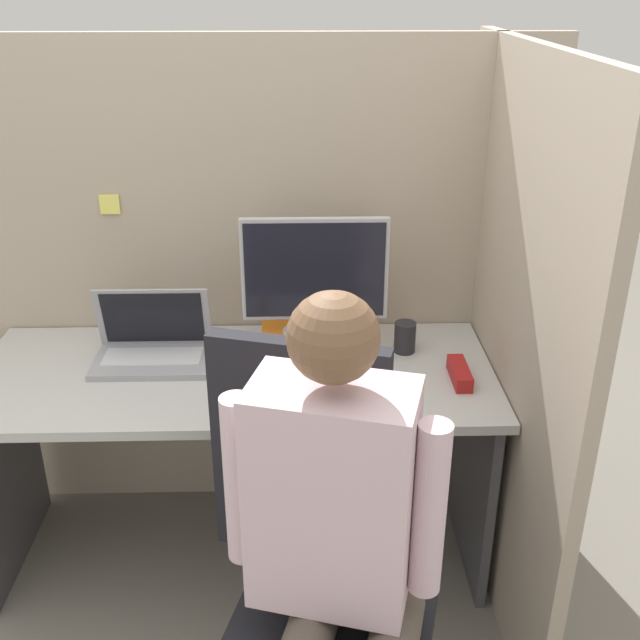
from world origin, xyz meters
name	(u,v)px	position (x,y,z in m)	size (l,w,h in m)	color
ground_plane	(237,625)	(0.00, 0.00, 0.00)	(12.00, 12.00, 0.00)	slate
cubicle_panel_back	(240,291)	(0.00, 0.69, 0.84)	(2.12, 0.05, 1.69)	tan
cubicle_panel_right	(510,343)	(0.83, 0.27, 0.84)	(0.04, 1.30, 1.69)	tan
desk	(237,417)	(0.00, 0.33, 0.56)	(1.62, 0.66, 0.72)	#B7B7B2
paper_box	(315,342)	(0.25, 0.47, 0.75)	(0.35, 0.23, 0.06)	orange
monitor	(315,277)	(0.25, 0.48, 0.98)	(0.46, 0.21, 0.39)	#B2B2B7
laptop	(153,348)	(-0.26, 0.41, 0.77)	(0.36, 0.22, 0.23)	#99999E
mouse	(242,385)	(0.03, 0.22, 0.74)	(0.06, 0.04, 0.03)	gray
stapler	(460,373)	(0.69, 0.26, 0.75)	(0.05, 0.17, 0.05)	#A31919
carrot_toy	(255,407)	(0.08, 0.08, 0.74)	(0.04, 0.16, 0.04)	orange
office_chair	(317,567)	(0.24, -0.34, 0.56)	(0.57, 0.62, 1.09)	black
person	(340,547)	(0.29, -0.51, 0.76)	(0.46, 0.49, 1.31)	brown
coffee_mug	(405,337)	(0.55, 0.45, 0.77)	(0.07, 0.07, 0.10)	#232328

